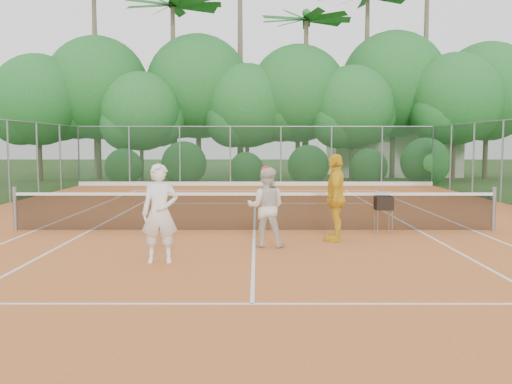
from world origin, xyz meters
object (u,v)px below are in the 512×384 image
(player_yellow, at_px, (336,197))
(ball_hopper, at_px, (384,204))
(player_center_grp, at_px, (266,207))
(player_white, at_px, (160,213))

(player_yellow, xyz_separation_m, ball_hopper, (1.32, 1.09, -0.26))
(player_center_grp, distance_m, ball_hopper, 3.40)
(player_yellow, bearing_deg, ball_hopper, 139.18)
(player_white, relative_size, player_center_grp, 1.06)
(ball_hopper, bearing_deg, player_center_grp, -145.13)
(player_white, distance_m, player_center_grp, 2.54)
(ball_hopper, bearing_deg, player_white, -142.06)
(player_white, distance_m, player_yellow, 4.22)
(player_center_grp, distance_m, player_yellow, 1.72)
(player_center_grp, xyz_separation_m, ball_hopper, (2.88, 1.80, -0.13))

